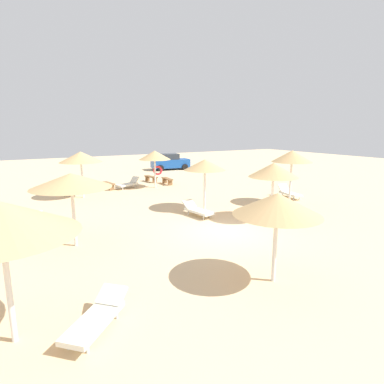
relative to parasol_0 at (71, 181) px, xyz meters
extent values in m
plane|color=#DBBA8C|center=(6.05, -1.39, -2.52)|extent=(80.00, 80.00, 0.00)
cylinder|color=silver|center=(0.00, 0.00, -1.34)|extent=(0.12, 0.12, 2.36)
cone|color=tan|center=(0.00, 0.00, 0.01)|extent=(2.93, 2.93, 0.54)
cylinder|color=silver|center=(7.42, 9.56, -1.41)|extent=(0.12, 0.12, 2.22)
cone|color=tan|center=(7.42, 9.56, -0.07)|extent=(2.36, 2.36, 0.66)
torus|color=red|center=(7.64, 9.56, -1.23)|extent=(0.71, 0.31, 0.70)
cylinder|color=silver|center=(-2.14, -5.14, -1.30)|extent=(0.12, 0.12, 2.45)
cone|color=tan|center=(-2.14, -5.14, 0.18)|extent=(3.01, 3.01, 0.70)
cylinder|color=silver|center=(7.21, 2.24, -1.38)|extent=(0.12, 0.12, 2.29)
cone|color=tan|center=(7.21, 2.24, -0.05)|extent=(2.27, 2.27, 0.58)
cylinder|color=silver|center=(1.99, 8.69, -1.33)|extent=(0.12, 0.12, 2.39)
cone|color=tan|center=(1.99, 8.69, 0.11)|extent=(2.67, 2.67, 0.68)
cylinder|color=silver|center=(12.29, 0.83, -1.23)|extent=(0.12, 0.12, 2.58)
cone|color=tan|center=(12.29, 0.83, 0.30)|extent=(2.33, 2.33, 0.68)
cylinder|color=silver|center=(8.99, -1.11, -1.41)|extent=(0.12, 0.12, 2.22)
cone|color=tan|center=(8.99, -1.11, -0.06)|extent=(2.37, 2.37, 0.68)
cylinder|color=silver|center=(4.53, -5.86, -1.47)|extent=(0.12, 0.12, 2.11)
cone|color=tan|center=(4.53, -5.86, -0.19)|extent=(2.51, 2.51, 0.63)
cube|color=silver|center=(-0.67, 2.25, -2.24)|extent=(1.41, 1.79, 0.12)
cube|color=silver|center=(-1.07, 2.94, -1.97)|extent=(0.76, 0.68, 0.47)
cylinder|color=silver|center=(-1.16, 2.66, -2.41)|extent=(0.06, 0.06, 0.22)
cylinder|color=silver|center=(-0.78, 2.88, -2.41)|extent=(0.06, 0.06, 0.22)
cylinder|color=silver|center=(-0.55, 1.62, -2.41)|extent=(0.06, 0.06, 0.22)
cylinder|color=silver|center=(-0.17, 1.84, -2.41)|extent=(0.06, 0.06, 0.22)
cube|color=silver|center=(5.46, 10.37, -2.24)|extent=(1.81, 1.27, 0.12)
cube|color=silver|center=(6.19, 10.69, -1.98)|extent=(0.65, 0.76, 0.47)
cylinder|color=silver|center=(5.92, 10.81, -2.41)|extent=(0.06, 0.06, 0.22)
cylinder|color=silver|center=(6.10, 10.41, -2.41)|extent=(0.06, 0.06, 0.22)
cylinder|color=silver|center=(4.82, 10.33, -2.41)|extent=(0.06, 0.06, 0.22)
cylinder|color=silver|center=(5.00, 9.93, -2.41)|extent=(0.06, 0.06, 0.22)
cube|color=silver|center=(-0.61, -5.70, -2.24)|extent=(1.65, 1.66, 0.12)
cube|color=silver|center=(-0.05, -5.13, -2.05)|extent=(0.82, 0.82, 0.33)
cylinder|color=silver|center=(-0.35, -5.12, -2.41)|extent=(0.06, 0.06, 0.22)
cylinder|color=silver|center=(-0.04, -5.43, -2.41)|extent=(0.06, 0.06, 0.22)
cylinder|color=silver|center=(-1.19, -5.97, -2.41)|extent=(0.06, 0.06, 0.22)
cylinder|color=silver|center=(-0.88, -6.28, -2.41)|extent=(0.06, 0.06, 0.22)
cube|color=silver|center=(6.19, 1.14, -2.24)|extent=(0.90, 1.78, 0.12)
cube|color=silver|center=(6.07, 1.93, -2.02)|extent=(0.71, 0.58, 0.39)
cylinder|color=silver|center=(5.88, 1.70, -2.41)|extent=(0.06, 0.06, 0.22)
cylinder|color=silver|center=(6.31, 1.76, -2.41)|extent=(0.06, 0.06, 0.22)
cylinder|color=silver|center=(6.07, 0.51, -2.41)|extent=(0.06, 0.06, 0.22)
cylinder|color=silver|center=(6.50, 0.58, -2.41)|extent=(0.06, 0.06, 0.22)
cube|color=silver|center=(1.45, 10.02, -2.24)|extent=(0.69, 1.72, 0.12)
cube|color=silver|center=(1.47, 10.82, -1.98)|extent=(0.65, 0.44, 0.47)
cylinder|color=silver|center=(1.25, 10.63, -2.41)|extent=(0.06, 0.06, 0.22)
cylinder|color=silver|center=(1.69, 10.61, -2.41)|extent=(0.06, 0.06, 0.22)
cylinder|color=silver|center=(1.21, 9.43, -2.41)|extent=(0.06, 0.06, 0.22)
cylinder|color=silver|center=(1.65, 9.41, -2.41)|extent=(0.06, 0.06, 0.22)
cube|color=silver|center=(13.53, 1.88, -2.24)|extent=(0.93, 1.79, 0.12)
cube|color=silver|center=(13.67, 2.67, -1.99)|extent=(0.71, 0.55, 0.45)
cylinder|color=silver|center=(13.42, 2.51, -2.41)|extent=(0.06, 0.06, 0.22)
cylinder|color=silver|center=(13.85, 2.43, -2.41)|extent=(0.06, 0.06, 0.22)
cylinder|color=silver|center=(13.20, 1.33, -2.41)|extent=(0.06, 0.06, 0.22)
cylinder|color=silver|center=(13.64, 1.25, -2.41)|extent=(0.06, 0.06, 0.22)
cube|color=brown|center=(8.82, 10.40, -2.07)|extent=(0.46, 1.52, 0.08)
cube|color=brown|center=(8.79, 9.86, -2.32)|extent=(0.36, 0.13, 0.41)
cube|color=brown|center=(8.84, 10.95, -2.32)|extent=(0.36, 0.13, 0.41)
cube|color=brown|center=(4.16, 10.69, -2.07)|extent=(0.65, 1.55, 0.08)
cube|color=brown|center=(4.25, 10.14, -2.32)|extent=(0.38, 0.18, 0.41)
cube|color=brown|center=(4.07, 11.23, -2.32)|extent=(0.38, 0.18, 0.41)
cube|color=brown|center=(8.10, 12.06, -2.07)|extent=(0.67, 1.55, 0.08)
cube|color=brown|center=(8.20, 11.52, -2.32)|extent=(0.38, 0.18, 0.41)
cube|color=brown|center=(8.00, 12.60, -2.32)|extent=(0.38, 0.18, 0.41)
cube|color=#194C9E|center=(13.04, 18.49, -1.85)|extent=(4.20, 2.24, 0.90)
cube|color=#262D38|center=(12.84, 18.52, -1.10)|extent=(2.20, 1.82, 0.60)
cylinder|color=black|center=(14.49, 19.17, -2.20)|extent=(0.66, 0.31, 0.64)
cylinder|color=black|center=(14.25, 17.43, -2.20)|extent=(0.66, 0.31, 0.64)
cylinder|color=black|center=(11.82, 19.55, -2.20)|extent=(0.66, 0.31, 0.64)
cylinder|color=black|center=(11.58, 17.81, -2.20)|extent=(0.66, 0.31, 0.64)
camera|label=1|loc=(-1.82, -12.13, 1.91)|focal=29.48mm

